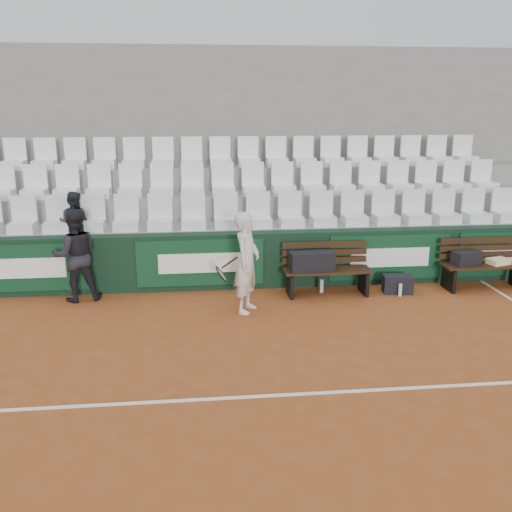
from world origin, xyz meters
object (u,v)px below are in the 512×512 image
at_px(sports_bag_right, 467,258).
at_px(tennis_player, 247,262).
at_px(bench_right, 484,276).
at_px(water_bottle_far, 400,290).
at_px(spectator_c, 72,199).
at_px(sports_bag_ground, 398,284).
at_px(sports_bag_left, 312,261).
at_px(water_bottle_near, 322,286).
at_px(bench_left, 327,282).
at_px(ball_kid, 76,255).

bearing_deg(sports_bag_right, tennis_player, -170.13).
height_order(bench_right, tennis_player, tennis_player).
relative_size(water_bottle_far, spectator_c, 0.19).
relative_size(bench_right, sports_bag_right, 2.92).
distance_m(sports_bag_right, water_bottle_far, 1.39).
distance_m(water_bottle_far, spectator_c, 5.95).
height_order(sports_bag_ground, spectator_c, spectator_c).
bearing_deg(spectator_c, sports_bag_right, -176.38).
relative_size(sports_bag_left, sports_bag_ground, 1.49).
bearing_deg(water_bottle_near, sports_bag_ground, -6.56).
xyz_separation_m(water_bottle_near, spectator_c, (-4.32, 0.97, 1.46)).
bearing_deg(water_bottle_far, tennis_player, -171.08).
distance_m(bench_left, tennis_player, 1.70).
distance_m(bench_left, sports_bag_right, 2.53).
bearing_deg(sports_bag_right, spectator_c, 171.36).
height_order(bench_left, sports_bag_right, sports_bag_right).
xyz_separation_m(bench_left, sports_bag_left, (-0.28, -0.03, 0.38)).
xyz_separation_m(sports_bag_right, tennis_player, (-3.96, -0.69, 0.23)).
relative_size(sports_bag_right, spectator_c, 0.44).
relative_size(sports_bag_right, water_bottle_far, 2.33).
distance_m(sports_bag_right, sports_bag_ground, 1.32).
distance_m(water_bottle_near, water_bottle_far, 1.34).
height_order(sports_bag_right, water_bottle_far, sports_bag_right).
distance_m(bench_left, water_bottle_far, 1.26).
bearing_deg(sports_bag_left, sports_bag_ground, -0.32).
xyz_separation_m(water_bottle_far, spectator_c, (-5.61, 1.32, 1.47)).
distance_m(sports_bag_right, spectator_c, 7.04).
bearing_deg(tennis_player, sports_bag_left, 28.25).
distance_m(water_bottle_far, tennis_player, 2.80).
distance_m(water_bottle_near, ball_kid, 4.20).
xyz_separation_m(sports_bag_right, water_bottle_near, (-2.57, 0.08, -0.45)).
height_order(tennis_player, ball_kid, tennis_player).
xyz_separation_m(sports_bag_left, water_bottle_near, (0.22, 0.14, -0.49)).
height_order(sports_bag_right, sports_bag_ground, sports_bag_right).
bearing_deg(bench_left, water_bottle_near, 120.06).
bearing_deg(tennis_player, sports_bag_right, 9.87).
relative_size(bench_left, bench_right, 1.00).
relative_size(bench_right, sports_bag_left, 2.01).
height_order(sports_bag_right, spectator_c, spectator_c).
height_order(water_bottle_near, spectator_c, spectator_c).
height_order(bench_left, ball_kid, ball_kid).
bearing_deg(water_bottle_near, bench_right, -2.07).
bearing_deg(bench_left, sports_bag_left, -173.98).
relative_size(water_bottle_far, ball_kid, 0.14).
relative_size(bench_left, sports_bag_left, 2.01).
bearing_deg(water_bottle_far, bench_left, 169.09).
distance_m(sports_bag_right, ball_kid, 6.73).
distance_m(bench_right, spectator_c, 7.43).
bearing_deg(sports_bag_ground, water_bottle_far, -96.78).
height_order(sports_bag_left, sports_bag_right, sports_bag_left).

